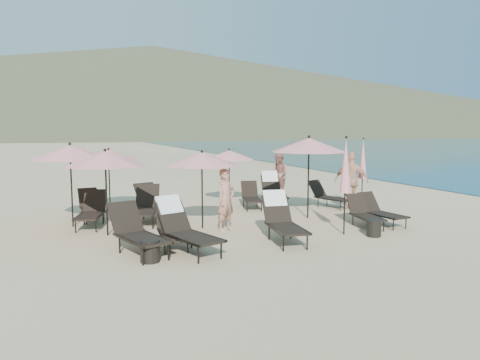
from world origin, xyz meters
name	(u,v)px	position (x,y,z in m)	size (l,w,h in m)	color
ground	(300,238)	(0.00, 0.00, 0.00)	(800.00, 800.00, 0.00)	#D6BA8C
volcanic_headland	(169,91)	(71.37, 302.62, 26.49)	(690.00, 690.00, 55.00)	brown
lounger_0	(137,232)	(-4.00, 0.13, 0.50)	(1.16, 1.96, 1.06)	black
lounger_1	(172,228)	(-3.14, 0.51, 0.43)	(0.79, 1.66, 0.92)	black
lounger_2	(184,227)	(-3.00, -0.09, 0.57)	(1.19, 2.01, 1.18)	black
lounger_3	(282,218)	(-0.53, -0.03, 0.55)	(0.96, 1.94, 1.15)	black
lounger_4	(364,213)	(2.32, 0.54, 0.39)	(0.84, 1.55, 0.84)	black
lounger_5	(381,211)	(2.90, 0.55, 0.41)	(0.72, 1.56, 0.87)	black
lounger_6	(91,211)	(-4.68, 3.43, 0.45)	(1.07, 1.77, 0.95)	black
lounger_7	(91,206)	(-4.60, 4.51, 0.41)	(0.68, 1.56, 0.88)	black
lounger_8	(156,203)	(-2.79, 3.78, 0.48)	(1.18, 1.92, 1.03)	black
lounger_9	(251,196)	(0.63, 4.48, 0.40)	(0.95, 1.60, 0.86)	black
lounger_10	(273,189)	(1.62, 4.79, 0.55)	(1.11, 1.94, 1.14)	black
lounger_11	(328,195)	(3.16, 3.63, 0.41)	(1.04, 1.64, 0.88)	black
lounger_12	(146,206)	(-3.19, 3.37, 0.49)	(1.21, 1.94, 1.04)	black
umbrella_open_0	(105,159)	(-4.40, 2.17, 1.96)	(2.06, 2.06, 2.22)	black
umbrella_open_1	(202,159)	(-1.90, 2.05, 1.89)	(1.99, 1.99, 2.14)	black
umbrella_open_2	(309,145)	(1.51, 2.20, 2.22)	(2.33, 2.33, 2.51)	black
umbrella_open_3	(109,155)	(-3.94, 5.41, 1.85)	(1.95, 1.95, 2.10)	black
umbrella_open_4	(229,155)	(0.19, 5.41, 1.77)	(1.86, 1.86, 2.00)	black
umbrella_open_5	(70,152)	(-5.16, 3.64, 2.07)	(2.17, 2.17, 2.34)	black
umbrella_closed_0	(346,166)	(1.26, -0.04, 1.77)	(0.30, 0.30, 2.54)	black
umbrella_closed_1	(363,159)	(4.06, 2.96, 1.67)	(0.28, 0.28, 2.40)	black
side_table_0	(150,251)	(-3.88, -0.59, 0.23)	(0.41, 0.41, 0.46)	black
side_table_1	(374,228)	(1.82, -0.52, 0.21)	(0.36, 0.36, 0.42)	black
beachgoer_a	(226,200)	(-1.41, 1.50, 0.83)	(0.60, 0.40, 1.66)	#AB715D
beachgoer_b	(279,174)	(2.87, 6.80, 0.85)	(0.83, 0.65, 1.70)	#9B5D50
beachgoer_c	(351,181)	(3.63, 2.97, 0.96)	(1.13, 0.47, 1.93)	tan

